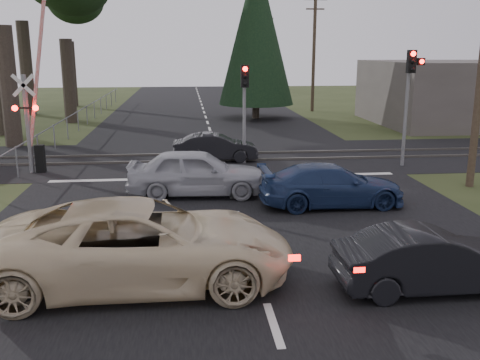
{
  "coord_description": "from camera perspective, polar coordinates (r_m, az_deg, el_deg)",
  "views": [
    {
      "loc": [
        -1.46,
        -11.4,
        4.7
      ],
      "look_at": [
        -0.04,
        2.46,
        1.3
      ],
      "focal_mm": 40.0,
      "sensor_mm": 36.0,
      "label": 1
    }
  ],
  "objects": [
    {
      "name": "utility_pole_mid",
      "position": [
        42.58,
        7.89,
        13.62
      ],
      "size": [
        1.8,
        0.26,
        9.0
      ],
      "color": "#4C3D2D",
      "rests_on": "ground"
    },
    {
      "name": "fence_left",
      "position": [
        34.81,
        -16.37,
        5.4
      ],
      "size": [
        0.1,
        36.0,
        1.2
      ],
      "primitive_type": null,
      "color": "slate",
      "rests_on": "ground"
    },
    {
      "name": "rail_far",
      "position": [
        24.68,
        -2.37,
        2.84
      ],
      "size": [
        120.0,
        0.12,
        0.1
      ],
      "primitive_type": "cube",
      "color": "#59544C",
      "rests_on": "ground"
    },
    {
      "name": "blue_sedan",
      "position": [
        16.66,
        9.74,
        -0.57
      ],
      "size": [
        4.49,
        1.9,
        1.29
      ],
      "primitive_type": "imported",
      "rotation": [
        0.0,
        0.0,
        1.59
      ],
      "color": "navy",
      "rests_on": "ground"
    },
    {
      "name": "dark_hatchback",
      "position": [
        11.38,
        19.69,
        -8.09
      ],
      "size": [
        3.83,
        1.37,
        1.26
      ],
      "primitive_type": "imported",
      "rotation": [
        0.0,
        0.0,
        1.58
      ],
      "color": "black",
      "rests_on": "ground"
    },
    {
      "name": "utility_pole_far",
      "position": [
        67.14,
        2.75,
        13.72
      ],
      "size": [
        1.8,
        0.26,
        9.0
      ],
      "color": "#4C3D2D",
      "rests_on": "ground"
    },
    {
      "name": "silver_car",
      "position": [
        17.66,
        -4.66,
        0.81
      ],
      "size": [
        4.62,
        2.1,
        1.54
      ],
      "primitive_type": "imported",
      "rotation": [
        0.0,
        0.0,
        1.51
      ],
      "color": "#A3A5AB",
      "rests_on": "ground"
    },
    {
      "name": "crossing_signal",
      "position": [
        22.13,
        -21.17,
        5.94
      ],
      "size": [
        1.62,
        0.38,
        6.96
      ],
      "color": "slate",
      "rests_on": "ground"
    },
    {
      "name": "dark_car_far",
      "position": [
        23.15,
        -2.65,
        3.49
      ],
      "size": [
        3.65,
        1.34,
        1.19
      ],
      "primitive_type": "imported",
      "rotation": [
        0.0,
        0.0,
        1.55
      ],
      "color": "black",
      "rests_on": "ground"
    },
    {
      "name": "cream_coupe",
      "position": [
        11.13,
        -10.46,
        -6.71
      ],
      "size": [
        6.21,
        2.9,
        1.72
      ],
      "primitive_type": "imported",
      "rotation": [
        0.0,
        0.0,
        1.58
      ],
      "color": "beige",
      "rests_on": "ground"
    },
    {
      "name": "road",
      "position": [
        21.96,
        -1.92,
        1.36
      ],
      "size": [
        14.0,
        100.0,
        0.01
      ],
      "primitive_type": "cube",
      "color": "black",
      "rests_on": "ground"
    },
    {
      "name": "rail_near",
      "position": [
        23.12,
        -2.12,
        2.1
      ],
      "size": [
        120.0,
        0.12,
        0.1
      ],
      "primitive_type": "cube",
      "color": "#59544C",
      "rests_on": "ground"
    },
    {
      "name": "traffic_signal_right",
      "position": [
        22.77,
        17.7,
        9.59
      ],
      "size": [
        0.68,
        0.48,
        4.7
      ],
      "color": "slate",
      "rests_on": "ground"
    },
    {
      "name": "traffic_signal_center",
      "position": [
        22.29,
        0.5,
        8.84
      ],
      "size": [
        0.32,
        0.48,
        4.1
      ],
      "color": "slate",
      "rests_on": "ground"
    },
    {
      "name": "stop_line",
      "position": [
        20.2,
        -1.56,
        0.29
      ],
      "size": [
        13.0,
        0.35,
        0.0
      ],
      "primitive_type": "cube",
      "color": "silver",
      "rests_on": "ground"
    },
    {
      "name": "rail_corridor",
      "position": [
        23.91,
        -2.25,
        2.38
      ],
      "size": [
        120.0,
        8.0,
        0.01
      ],
      "primitive_type": "cube",
      "color": "black",
      "rests_on": "ground"
    },
    {
      "name": "conifer_tree",
      "position": [
        37.75,
        1.76,
        15.67
      ],
      "size": [
        5.2,
        5.2,
        11.0
      ],
      "color": "#473D33",
      "rests_on": "ground"
    },
    {
      "name": "ground",
      "position": [
        12.41,
        1.33,
        -8.53
      ],
      "size": [
        120.0,
        120.0,
        0.0
      ],
      "primitive_type": "plane",
      "color": "#2E3819",
      "rests_on": "ground"
    }
  ]
}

